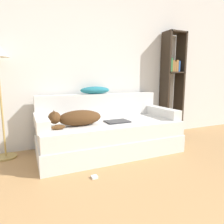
{
  "coord_description": "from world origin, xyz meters",
  "views": [
    {
      "loc": [
        -1.06,
        -0.26,
        1.05
      ],
      "look_at": [
        0.04,
        2.23,
        0.6
      ],
      "focal_mm": 32.0,
      "sensor_mm": 36.0,
      "label": 1
    }
  ],
  "objects_px": {
    "bookshelf": "(172,79)",
    "power_adapter": "(94,177)",
    "throw_pillow": "(95,90)",
    "dog": "(77,118)",
    "couch": "(109,137)",
    "laptop": "(117,121)"
  },
  "relations": [
    {
      "from": "bookshelf",
      "to": "power_adapter",
      "type": "distance_m",
      "value": 2.43
    },
    {
      "from": "throw_pillow",
      "to": "bookshelf",
      "type": "relative_size",
      "value": 0.25
    },
    {
      "from": "dog",
      "to": "bookshelf",
      "type": "xyz_separation_m",
      "value": [
        1.94,
        0.48,
        0.5
      ]
    },
    {
      "from": "couch",
      "to": "laptop",
      "type": "xyz_separation_m",
      "value": [
        0.08,
        -0.09,
        0.24
      ]
    },
    {
      "from": "laptop",
      "to": "bookshelf",
      "type": "bearing_deg",
      "value": 18.3
    },
    {
      "from": "dog",
      "to": "power_adapter",
      "type": "xyz_separation_m",
      "value": [
        0.03,
        -0.59,
        -0.55
      ]
    },
    {
      "from": "couch",
      "to": "dog",
      "type": "bearing_deg",
      "value": -170.55
    },
    {
      "from": "couch",
      "to": "throw_pillow",
      "type": "xyz_separation_m",
      "value": [
        -0.07,
        0.41,
        0.66
      ]
    },
    {
      "from": "couch",
      "to": "bookshelf",
      "type": "distance_m",
      "value": 1.72
    },
    {
      "from": "dog",
      "to": "laptop",
      "type": "bearing_deg",
      "value": -0.93
    },
    {
      "from": "couch",
      "to": "power_adapter",
      "type": "bearing_deg",
      "value": -124.63
    },
    {
      "from": "throw_pillow",
      "to": "bookshelf",
      "type": "xyz_separation_m",
      "value": [
        1.52,
        -0.01,
        0.17
      ]
    },
    {
      "from": "laptop",
      "to": "throw_pillow",
      "type": "relative_size",
      "value": 0.7
    },
    {
      "from": "bookshelf",
      "to": "power_adapter",
      "type": "bearing_deg",
      "value": -150.78
    },
    {
      "from": "laptop",
      "to": "bookshelf",
      "type": "relative_size",
      "value": 0.18
    },
    {
      "from": "laptop",
      "to": "couch",
      "type": "bearing_deg",
      "value": 130.5
    },
    {
      "from": "dog",
      "to": "bookshelf",
      "type": "distance_m",
      "value": 2.06
    },
    {
      "from": "laptop",
      "to": "bookshelf",
      "type": "height_order",
      "value": "bookshelf"
    },
    {
      "from": "bookshelf",
      "to": "laptop",
      "type": "bearing_deg",
      "value": -160.23
    },
    {
      "from": "throw_pillow",
      "to": "power_adapter",
      "type": "distance_m",
      "value": 1.44
    },
    {
      "from": "couch",
      "to": "throw_pillow",
      "type": "height_order",
      "value": "throw_pillow"
    },
    {
      "from": "laptop",
      "to": "power_adapter",
      "type": "relative_size",
      "value": 5.24
    }
  ]
}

